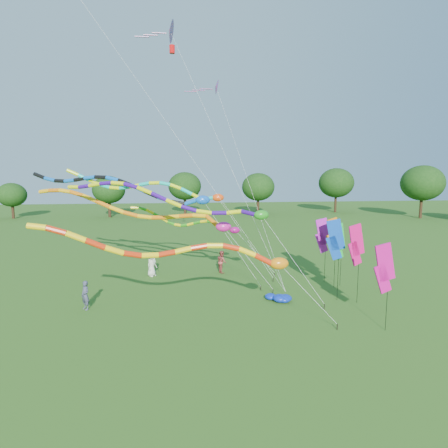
{
  "coord_description": "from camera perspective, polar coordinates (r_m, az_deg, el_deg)",
  "views": [
    {
      "loc": [
        -4.1,
        -17.8,
        7.61
      ],
      "look_at": [
        -1.53,
        2.73,
        4.8
      ],
      "focal_mm": 30.0,
      "sensor_mm": 36.0,
      "label": 1
    }
  ],
  "objects": [
    {
      "name": "delta_kite_high_a",
      "position": [
        27.1,
        -8.19,
        27.0
      ],
      "size": [
        9.13,
        4.56,
        18.11
      ],
      "rotation": [
        0.0,
        0.0,
        -0.1
      ],
      "color": "black",
      "rests_on": "ground"
    },
    {
      "name": "tube_kite_purple",
      "position": [
        22.35,
        -6.63,
        3.44
      ],
      "size": [
        14.87,
        5.83,
        7.77
      ],
      "rotation": [
        0.0,
        0.0,
        -0.36
      ],
      "color": "black",
      "rests_on": "ground"
    },
    {
      "name": "tube_kite_orange",
      "position": [
        25.84,
        -11.23,
        1.83
      ],
      "size": [
        15.64,
        6.24,
        7.2
      ],
      "rotation": [
        0.0,
        0.0,
        -0.39
      ],
      "color": "black",
      "rests_on": "ground"
    },
    {
      "name": "delta_kite_high_c",
      "position": [
        28.12,
        -1.23,
        20.13
      ],
      "size": [
        6.01,
        6.09,
        14.94
      ],
      "rotation": [
        0.0,
        0.0,
        0.01
      ],
      "color": "black",
      "rests_on": "ground"
    },
    {
      "name": "tree_ring",
      "position": [
        19.07,
        21.45,
        0.29
      ],
      "size": [
        116.15,
        123.43,
        9.6
      ],
      "color": "#382314",
      "rests_on": "ground"
    },
    {
      "name": "ground",
      "position": [
        19.79,
        5.56,
        -14.92
      ],
      "size": [
        160.0,
        160.0,
        0.0
      ],
      "primitive_type": "plane",
      "color": "#265316",
      "rests_on": "ground"
    },
    {
      "name": "banner_pole_magenta_a",
      "position": [
        19.48,
        23.23,
        -6.22
      ],
      "size": [
        1.16,
        0.15,
        4.38
      ],
      "rotation": [
        0.0,
        0.0,
        0.06
      ],
      "color": "black",
      "rests_on": "ground"
    },
    {
      "name": "banner_pole_blue_a",
      "position": [
        23.15,
        16.58,
        -2.31
      ],
      "size": [
        1.14,
        0.39,
        4.97
      ],
      "rotation": [
        0.0,
        0.0,
        -0.27
      ],
      "color": "black",
      "rests_on": "ground"
    },
    {
      "name": "person_c",
      "position": [
        28.93,
        -0.34,
        -5.77
      ],
      "size": [
        0.83,
        0.96,
        1.71
      ],
      "primitive_type": "imported",
      "rotation": [
        0.0,
        0.0,
        1.81
      ],
      "color": "#973D37",
      "rests_on": "ground"
    },
    {
      "name": "banner_pole_orange",
      "position": [
        25.63,
        16.28,
        -1.81
      ],
      "size": [
        1.12,
        0.45,
        4.76
      ],
      "rotation": [
        0.0,
        0.0,
        0.33
      ],
      "color": "black",
      "rests_on": "ground"
    },
    {
      "name": "tube_kite_blue",
      "position": [
        25.86,
        -13.54,
        5.15
      ],
      "size": [
        15.28,
        5.37,
        8.2
      ],
      "rotation": [
        0.0,
        0.0,
        -0.3
      ],
      "color": "black",
      "rests_on": "ground"
    },
    {
      "name": "person_b",
      "position": [
        22.71,
        -20.38,
        -10.15
      ],
      "size": [
        0.7,
        0.71,
        1.65
      ],
      "primitive_type": "imported",
      "rotation": [
        0.0,
        0.0,
        -0.82
      ],
      "color": "#3D4056",
      "rests_on": "ground"
    },
    {
      "name": "person_a",
      "position": [
        28.48,
        -10.94,
        -6.06
      ],
      "size": [
        0.97,
        1.04,
        1.78
      ],
      "primitive_type": "imported",
      "rotation": [
        0.0,
        0.0,
        0.94
      ],
      "color": "beige",
      "rests_on": "ground"
    },
    {
      "name": "banner_pole_magenta_b",
      "position": [
        22.95,
        19.49,
        -3.03
      ],
      "size": [
        1.15,
        0.31,
        4.77
      ],
      "rotation": [
        0.0,
        0.0,
        0.2
      ],
      "color": "black",
      "rests_on": "ground"
    },
    {
      "name": "blue_nylon_heap",
      "position": [
        23.66,
        8.7,
        -10.45
      ],
      "size": [
        1.73,
        1.94,
        0.57
      ],
      "color": "#0D2BAE",
      "rests_on": "ground"
    },
    {
      "name": "tube_kite_red",
      "position": [
        17.03,
        -4.62,
        -4.27
      ],
      "size": [
        13.58,
        1.38,
        6.13
      ],
      "rotation": [
        0.0,
        0.0,
        0.01
      ],
      "color": "black",
      "rests_on": "ground"
    },
    {
      "name": "tube_kite_green",
      "position": [
        28.21,
        -4.04,
        0.13
      ],
      "size": [
        10.5,
        3.0,
        5.61
      ],
      "rotation": [
        0.0,
        0.0,
        -0.26
      ],
      "color": "black",
      "rests_on": "ground"
    },
    {
      "name": "banner_pole_violet",
      "position": [
        26.86,
        14.79,
        -1.73
      ],
      "size": [
        1.16,
        0.13,
        4.58
      ],
      "rotation": [
        0.0,
        0.0,
        0.04
      ],
      "color": "black",
      "rests_on": "ground"
    },
    {
      "name": "tube_kite_cyan",
      "position": [
        25.72,
        -9.45,
        5.22
      ],
      "size": [
        13.8,
        1.93,
        8.38
      ],
      "rotation": [
        0.0,
        0.0,
        -0.09
      ],
      "color": "black",
      "rests_on": "ground"
    },
    {
      "name": "banner_pole_green",
      "position": [
        26.23,
        17.16,
        -2.58
      ],
      "size": [
        1.09,
        0.55,
        4.33
      ],
      "rotation": [
        0.0,
        0.0,
        0.43
      ],
      "color": "black",
      "rests_on": "ground"
    }
  ]
}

